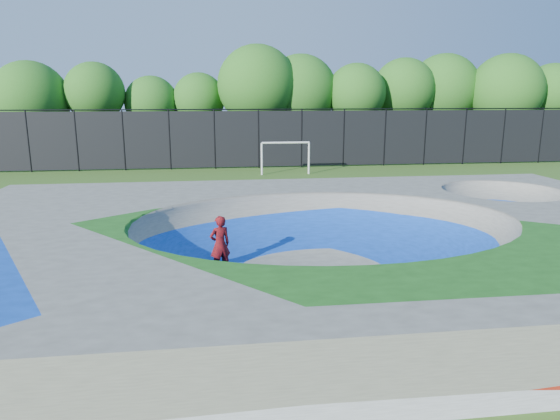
{
  "coord_description": "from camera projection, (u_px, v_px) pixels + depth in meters",
  "views": [
    {
      "loc": [
        -3.05,
        -13.37,
        4.88
      ],
      "look_at": [
        -0.89,
        3.0,
        1.1
      ],
      "focal_mm": 32.0,
      "sensor_mm": 36.0,
      "label": 1
    }
  ],
  "objects": [
    {
      "name": "ground",
      "position": [
        324.0,
        269.0,
        14.39
      ],
      "size": [
        120.0,
        120.0,
        0.0
      ],
      "primitive_type": "plane",
      "color": "#335918",
      "rests_on": "ground"
    },
    {
      "name": "soccer_goal",
      "position": [
        286.0,
        152.0,
        31.52
      ],
      "size": [
        3.14,
        0.12,
        2.07
      ],
      "color": "white",
      "rests_on": "ground"
    },
    {
      "name": "skateboard",
      "position": [
        221.0,
        271.0,
        14.13
      ],
      "size": [
        0.81,
        0.5,
        0.05
      ],
      "primitive_type": "cube",
      "rotation": [
        0.0,
        0.0,
        0.39
      ],
      "color": "black",
      "rests_on": "ground"
    },
    {
      "name": "skater",
      "position": [
        220.0,
        244.0,
        13.95
      ],
      "size": [
        0.7,
        0.59,
        1.65
      ],
      "primitive_type": "imported",
      "rotation": [
        0.0,
        0.0,
        3.51
      ],
      "color": "red",
      "rests_on": "ground"
    },
    {
      "name": "fence",
      "position": [
        259.0,
        138.0,
        34.22
      ],
      "size": [
        48.09,
        0.09,
        4.04
      ],
      "color": "black",
      "rests_on": "ground"
    },
    {
      "name": "treeline",
      "position": [
        274.0,
        92.0,
        38.5
      ],
      "size": [
        53.17,
        8.04,
        8.69
      ],
      "color": "#493624",
      "rests_on": "ground"
    },
    {
      "name": "skate_deck",
      "position": [
        325.0,
        244.0,
        14.23
      ],
      "size": [
        22.0,
        14.0,
        1.5
      ],
      "primitive_type": "cube",
      "color": "gray",
      "rests_on": "ground"
    }
  ]
}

